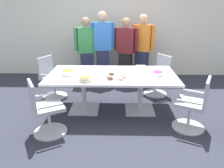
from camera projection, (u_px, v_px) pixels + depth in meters
ground_plane at (112, 110)px, 4.35m from camera, size 10.00×10.00×0.01m
back_wall at (114, 26)px, 6.11m from camera, size 8.00×0.10×2.80m
conference_table at (112, 80)px, 4.13m from camera, size 2.40×1.20×0.75m
office_chair_0 at (194, 107)px, 3.55m from camera, size 0.73×0.73×0.91m
office_chair_1 at (158, 77)px, 4.99m from camera, size 0.75×0.75×0.91m
office_chair_2 at (52, 79)px, 4.85m from camera, size 0.73×0.73×0.91m
office_chair_3 at (45, 111)px, 3.42m from camera, size 0.73×0.73×0.91m
person_standing_0 at (87, 50)px, 5.59m from camera, size 0.61×0.33×1.69m
person_standing_1 at (103, 47)px, 5.58m from camera, size 0.62×0.29×1.83m
person_standing_2 at (126, 50)px, 5.59m from camera, size 0.60×0.35×1.68m
person_standing_3 at (142, 48)px, 5.63m from camera, size 0.58×0.39×1.76m
snack_bowl_chips_yellow at (68, 72)px, 4.00m from camera, size 0.22×0.22×0.12m
snack_bowl_cookies at (85, 78)px, 3.69m from camera, size 0.24×0.24×0.11m
snack_bowl_candy_mix at (158, 73)px, 3.97m from camera, size 0.20×0.20×0.10m
donut_platter at (115, 77)px, 3.87m from camera, size 0.41×0.40×0.04m
plate_stack at (72, 68)px, 4.40m from camera, size 0.23×0.23×0.05m
napkin_pile at (141, 67)px, 4.42m from camera, size 0.19×0.19×0.05m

